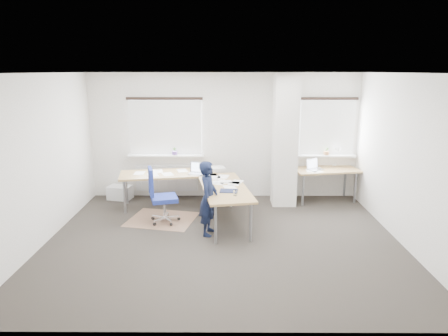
{
  "coord_description": "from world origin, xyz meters",
  "views": [
    {
      "loc": [
        0.05,
        -6.38,
        2.84
      ],
      "look_at": [
        0.01,
        0.9,
        1.05
      ],
      "focal_mm": 32.0,
      "sensor_mm": 36.0,
      "label": 1
    }
  ],
  "objects_px": {
    "task_chair": "(162,207)",
    "person": "(208,198)",
    "desk_main": "(197,181)",
    "desk_side": "(326,171)"
  },
  "relations": [
    {
      "from": "desk_side",
      "to": "task_chair",
      "type": "relative_size",
      "value": 1.39
    },
    {
      "from": "desk_side",
      "to": "person",
      "type": "relative_size",
      "value": 1.13
    },
    {
      "from": "task_chair",
      "to": "person",
      "type": "distance_m",
      "value": 1.13
    },
    {
      "from": "task_chair",
      "to": "person",
      "type": "height_order",
      "value": "person"
    },
    {
      "from": "desk_main",
      "to": "desk_side",
      "type": "height_order",
      "value": "desk_side"
    },
    {
      "from": "desk_side",
      "to": "task_chair",
      "type": "height_order",
      "value": "desk_side"
    },
    {
      "from": "desk_main",
      "to": "task_chair",
      "type": "distance_m",
      "value": 0.88
    },
    {
      "from": "task_chair",
      "to": "person",
      "type": "xyz_separation_m",
      "value": [
        0.91,
        -0.56,
        0.36
      ]
    },
    {
      "from": "person",
      "to": "desk_main",
      "type": "bearing_deg",
      "value": 24.77
    },
    {
      "from": "desk_main",
      "to": "task_chair",
      "type": "height_order",
      "value": "task_chair"
    }
  ]
}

